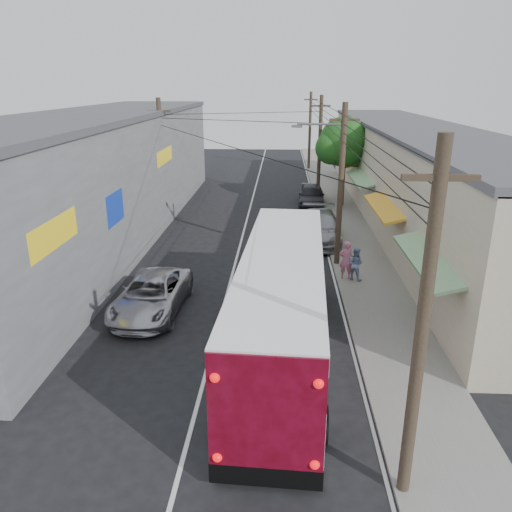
{
  "coord_description": "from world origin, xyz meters",
  "views": [
    {
      "loc": [
        2.33,
        -11.14,
        8.82
      ],
      "look_at": [
        1.28,
        9.11,
        1.77
      ],
      "focal_mm": 35.0,
      "sensor_mm": 36.0,
      "label": 1
    }
  ],
  "objects_px": {
    "jeepney": "(152,295)",
    "pedestrian_near": "(346,260)",
    "parked_car_mid": "(312,196)",
    "parked_car_far": "(310,193)",
    "pedestrian_far": "(355,264)",
    "parked_suv": "(320,227)",
    "coach_bus": "(282,303)"
  },
  "relations": [
    {
      "from": "parked_car_far",
      "to": "pedestrian_near",
      "type": "height_order",
      "value": "pedestrian_near"
    },
    {
      "from": "coach_bus",
      "to": "parked_car_mid",
      "type": "bearing_deg",
      "value": 87.22
    },
    {
      "from": "coach_bus",
      "to": "pedestrian_near",
      "type": "distance_m",
      "value": 7.49
    },
    {
      "from": "pedestrian_near",
      "to": "parked_car_far",
      "type": "bearing_deg",
      "value": -86.84
    },
    {
      "from": "jeepney",
      "to": "parked_car_mid",
      "type": "relative_size",
      "value": 1.13
    },
    {
      "from": "parked_car_mid",
      "to": "jeepney",
      "type": "bearing_deg",
      "value": -108.55
    },
    {
      "from": "pedestrian_far",
      "to": "parked_car_far",
      "type": "bearing_deg",
      "value": -53.91
    },
    {
      "from": "parked_suv",
      "to": "pedestrian_far",
      "type": "relative_size",
      "value": 3.74
    },
    {
      "from": "parked_car_mid",
      "to": "parked_suv",
      "type": "bearing_deg",
      "value": -87.09
    },
    {
      "from": "jeepney",
      "to": "parked_suv",
      "type": "bearing_deg",
      "value": 55.93
    },
    {
      "from": "parked_car_mid",
      "to": "parked_car_far",
      "type": "height_order",
      "value": "parked_car_mid"
    },
    {
      "from": "jeepney",
      "to": "pedestrian_near",
      "type": "relative_size",
      "value": 2.92
    },
    {
      "from": "pedestrian_far",
      "to": "pedestrian_near",
      "type": "bearing_deg",
      "value": 13.0
    },
    {
      "from": "jeepney",
      "to": "parked_car_mid",
      "type": "height_order",
      "value": "parked_car_mid"
    },
    {
      "from": "parked_suv",
      "to": "jeepney",
      "type": "bearing_deg",
      "value": -124.65
    },
    {
      "from": "parked_car_mid",
      "to": "parked_car_far",
      "type": "xyz_separation_m",
      "value": [
        0.0,
        1.5,
        -0.13
      ]
    },
    {
      "from": "parked_car_mid",
      "to": "pedestrian_far",
      "type": "height_order",
      "value": "pedestrian_far"
    },
    {
      "from": "parked_suv",
      "to": "parked_car_mid",
      "type": "distance_m",
      "value": 8.9
    },
    {
      "from": "parked_car_mid",
      "to": "pedestrian_near",
      "type": "bearing_deg",
      "value": -84.06
    },
    {
      "from": "parked_car_mid",
      "to": "parked_car_far",
      "type": "bearing_deg",
      "value": 92.91
    },
    {
      "from": "jeepney",
      "to": "pedestrian_near",
      "type": "height_order",
      "value": "pedestrian_near"
    },
    {
      "from": "pedestrian_near",
      "to": "parked_car_mid",
      "type": "bearing_deg",
      "value": -86.57
    },
    {
      "from": "pedestrian_far",
      "to": "jeepney",
      "type": "bearing_deg",
      "value": 55.07
    },
    {
      "from": "parked_car_mid",
      "to": "pedestrian_far",
      "type": "distance_m",
      "value": 15.27
    },
    {
      "from": "coach_bus",
      "to": "jeepney",
      "type": "distance_m",
      "value": 6.14
    },
    {
      "from": "parked_car_mid",
      "to": "pedestrian_far",
      "type": "relative_size",
      "value": 3.01
    },
    {
      "from": "parked_car_far",
      "to": "pedestrian_near",
      "type": "bearing_deg",
      "value": -86.01
    },
    {
      "from": "jeepney",
      "to": "parked_suv",
      "type": "xyz_separation_m",
      "value": [
        7.44,
        10.02,
        0.11
      ]
    },
    {
      "from": "parked_car_far",
      "to": "pedestrian_near",
      "type": "relative_size",
      "value": 2.23
    },
    {
      "from": "parked_car_far",
      "to": "parked_suv",
      "type": "bearing_deg",
      "value": -88.78
    },
    {
      "from": "coach_bus",
      "to": "parked_car_far",
      "type": "height_order",
      "value": "coach_bus"
    },
    {
      "from": "parked_suv",
      "to": "pedestrian_near",
      "type": "xyz_separation_m",
      "value": [
        0.8,
        -6.19,
        0.18
      ]
    }
  ]
}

